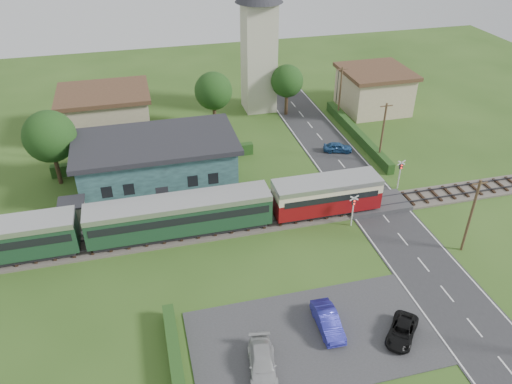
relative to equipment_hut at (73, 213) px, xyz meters
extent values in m
plane|color=#2D4C19|center=(18.00, -5.20, -1.75)|extent=(120.00, 120.00, 0.00)
cube|color=#4C443D|center=(18.00, -3.20, -1.65)|extent=(76.00, 3.20, 0.20)
cube|color=#3F3F47|center=(18.00, -3.92, -1.33)|extent=(76.00, 0.08, 0.15)
cube|color=#3F3F47|center=(18.00, -2.48, -1.33)|extent=(76.00, 0.08, 0.15)
cube|color=#28282B|center=(28.00, -5.20, -1.72)|extent=(6.00, 70.00, 0.05)
cube|color=#333335|center=(16.50, -17.20, -1.71)|extent=(17.00, 9.00, 0.08)
cube|color=#333335|center=(28.00, -3.20, -1.52)|extent=(6.20, 3.40, 0.45)
cube|color=gray|center=(8.00, 0.00, -1.52)|extent=(30.00, 3.00, 0.45)
cube|color=#BEB7A1|center=(0.00, 0.00, -0.10)|extent=(2.00, 2.00, 2.40)
cube|color=#232328|center=(0.00, 0.00, 1.18)|extent=(2.30, 2.30, 0.15)
cube|color=#273D3D|center=(8.00, 5.80, 0.65)|extent=(15.00, 8.00, 4.80)
cube|color=#232328|center=(8.00, 5.80, 3.30)|extent=(16.00, 9.00, 0.50)
cube|color=#232328|center=(8.00, 1.86, -0.65)|extent=(1.20, 0.12, 2.20)
cube|color=black|center=(3.00, 1.86, 0.65)|extent=(1.00, 0.12, 1.20)
cube|color=black|center=(5.00, 1.86, 0.65)|extent=(1.00, 0.12, 1.20)
cube|color=black|center=(11.00, 1.86, 0.65)|extent=(1.00, 0.12, 1.20)
cube|color=black|center=(13.00, 1.86, 0.65)|extent=(1.00, 0.12, 1.20)
cube|color=#232328|center=(22.75, -3.20, -1.16)|extent=(9.00, 2.20, 0.50)
cube|color=maroon|center=(22.75, -3.20, -0.16)|extent=(10.00, 2.80, 1.80)
cube|color=beige|center=(22.75, -3.20, 1.09)|extent=(10.00, 2.82, 0.90)
cube|color=black|center=(22.75, -3.20, 0.74)|extent=(9.00, 2.88, 0.60)
cube|color=#B7B7B7|center=(22.75, -3.20, 1.74)|extent=(10.00, 2.90, 0.45)
cube|color=#232328|center=(9.15, -3.20, -1.16)|extent=(15.20, 2.20, 0.50)
cube|color=#1A3C26|center=(9.15, -3.20, 0.34)|extent=(16.00, 2.80, 2.60)
cube|color=black|center=(9.15, -3.20, 0.74)|extent=(15.40, 2.86, 0.70)
cube|color=#B7B7B7|center=(9.15, -3.20, 1.74)|extent=(16.00, 2.90, 0.50)
cube|color=#BEB7A1|center=(23.00, 22.80, 5.25)|extent=(4.00, 4.00, 14.00)
cube|color=tan|center=(3.00, 19.80, 0.75)|extent=(10.00, 8.00, 5.00)
cube|color=#472D1E|center=(3.00, 19.80, 3.50)|extent=(10.80, 8.80, 0.50)
cube|color=tan|center=(38.00, 18.80, 0.75)|extent=(8.00, 8.00, 5.00)
cube|color=#472D1E|center=(38.00, 18.80, 3.50)|extent=(8.80, 8.80, 0.50)
cube|color=#193814|center=(7.00, -17.20, -1.15)|extent=(0.80, 9.00, 1.20)
cube|color=#193814|center=(32.20, 10.80, -1.15)|extent=(0.80, 18.00, 1.20)
cube|color=#193814|center=(8.00, 10.30, -1.10)|extent=(22.00, 0.80, 1.30)
cylinder|color=#332316|center=(-2.00, 8.80, 0.32)|extent=(0.44, 0.44, 4.12)
sphere|color=#143311|center=(-2.00, 8.80, 3.65)|extent=(5.20, 5.20, 5.20)
cylinder|color=#332316|center=(16.00, 17.80, 0.18)|extent=(0.44, 0.44, 3.85)
sphere|color=#143311|center=(16.00, 17.80, 3.29)|extent=(4.60, 4.60, 4.60)
cylinder|color=#332316|center=(26.00, 19.80, 0.04)|extent=(0.44, 0.44, 3.58)
sphere|color=#143311|center=(26.00, 19.80, 2.93)|extent=(4.20, 4.20, 4.20)
cylinder|color=#473321|center=(32.20, -11.20, 1.75)|extent=(0.22, 0.22, 7.00)
cube|color=#473321|center=(32.20, -11.20, 4.95)|extent=(1.40, 0.10, 0.10)
cylinder|color=#473321|center=(32.20, 4.80, 1.75)|extent=(0.22, 0.22, 7.00)
cube|color=#473321|center=(32.20, 4.80, 4.95)|extent=(1.40, 0.10, 0.10)
cylinder|color=#473321|center=(32.20, 16.80, 1.75)|extent=(0.22, 0.22, 7.00)
cube|color=#473321|center=(32.20, 16.80, 4.95)|extent=(1.40, 0.10, 0.10)
cylinder|color=silver|center=(24.40, -5.60, -0.25)|extent=(0.12, 0.12, 3.00)
cube|color=#232328|center=(24.40, -5.60, 0.85)|extent=(0.35, 0.18, 0.55)
sphere|color=#FF190C|center=(24.40, -5.72, 1.00)|extent=(0.14, 0.14, 0.14)
sphere|color=#FF190C|center=(24.40, -5.72, 0.70)|extent=(0.14, 0.14, 0.14)
cube|color=silver|center=(24.40, -5.60, 1.25)|extent=(0.84, 0.05, 0.55)
cube|color=silver|center=(24.40, -5.60, 1.25)|extent=(0.84, 0.05, 0.55)
cylinder|color=silver|center=(31.60, -0.80, -0.25)|extent=(0.12, 0.12, 3.00)
cube|color=#232328|center=(31.60, -0.80, 0.85)|extent=(0.35, 0.18, 0.55)
sphere|color=#FF190C|center=(31.60, -0.92, 1.00)|extent=(0.14, 0.14, 0.14)
sphere|color=#FF190C|center=(31.60, -0.92, 0.70)|extent=(0.14, 0.14, 0.14)
cube|color=silver|center=(31.60, -0.80, 1.25)|extent=(0.84, 0.05, 0.55)
cube|color=silver|center=(31.60, -0.80, 1.25)|extent=(0.84, 0.05, 0.55)
cylinder|color=#3F3F47|center=(-4.00, 14.80, 0.75)|extent=(0.14, 0.14, 5.00)
sphere|color=orange|center=(-4.00, 14.80, 3.25)|extent=(0.30, 0.30, 0.30)
cylinder|color=#3F3F47|center=(34.00, 21.80, 0.75)|extent=(0.14, 0.14, 5.00)
sphere|color=orange|center=(34.00, 21.80, 3.25)|extent=(0.30, 0.30, 0.30)
imported|color=#234D82|center=(28.64, 8.11, -1.14)|extent=(3.55, 2.29, 1.12)
imported|color=#28289C|center=(17.80, -16.64, -1.01)|extent=(1.49, 4.04, 1.32)
imported|color=beige|center=(12.41, -18.93, -1.05)|extent=(2.41, 4.50, 1.24)
imported|color=black|center=(22.50, -18.65, -1.16)|extent=(3.69, 3.88, 1.02)
imported|color=gray|center=(14.26, -0.56, -0.33)|extent=(0.77, 0.57, 1.94)
imported|color=gray|center=(0.96, 0.13, -0.44)|extent=(0.72, 0.88, 1.70)
camera|label=1|loc=(6.82, -39.26, 25.57)|focal=35.00mm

